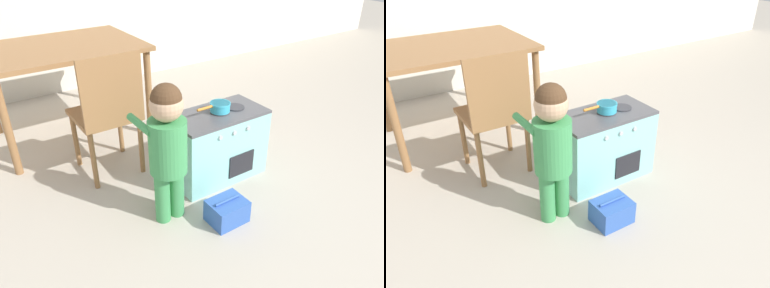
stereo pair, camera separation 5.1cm
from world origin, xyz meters
TOP-DOWN VIEW (x-y plane):
  - ground_plane at (0.00, 0.00)m, footprint 16.00×16.00m
  - play_kitchen at (0.08, 0.99)m, footprint 0.66×0.36m
  - toy_pot at (0.10, 0.99)m, footprint 0.25×0.14m
  - child_figure at (-0.43, 0.78)m, footprint 0.24×0.36m
  - toy_basket at (-0.17, 0.55)m, footprint 0.22×0.18m
  - dining_table at (-0.55, 2.19)m, footprint 1.21×0.88m
  - dining_chair_near at (-0.51, 1.42)m, footprint 0.41×0.41m

SIDE VIEW (x-z plane):
  - ground_plane at x=0.00m, z-range 0.00..0.00m
  - toy_basket at x=-0.17m, z-range -0.01..0.15m
  - play_kitchen at x=0.08m, z-range 0.00..0.50m
  - dining_chair_near at x=-0.51m, z-range 0.04..0.94m
  - toy_pot at x=0.10m, z-range 0.51..0.57m
  - child_figure at x=-0.43m, z-range 0.10..0.97m
  - dining_table at x=-0.55m, z-range 0.29..1.06m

